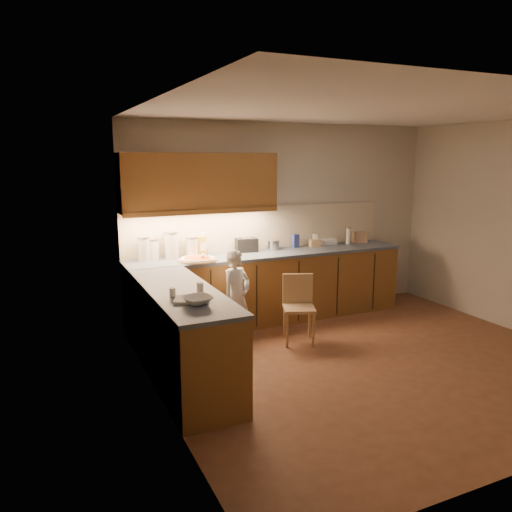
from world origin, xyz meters
The scene contains 24 objects.
room centered at (0.00, 0.00, 1.68)m, with size 4.54×4.50×2.62m.
l_counter centered at (-0.92, 1.25, 0.46)m, with size 3.77×2.62×0.92m.
backsplash centered at (-0.38, 1.99, 1.21)m, with size 3.75×0.02×0.58m, color beige.
upper_cabinets centered at (-1.27, 1.82, 1.85)m, with size 1.95×0.36×0.73m.
pizza_on_board centered at (-1.40, 1.58, 0.94)m, with size 0.46×0.46×0.19m.
child centered at (-1.10, 1.09, 0.56)m, with size 0.41×0.27×1.12m, color white.
wooden_chair centered at (-0.41, 0.86, 0.46)m, with size 0.47×0.47×0.79m.
mixing_bowl centered at (-1.95, -0.11, 0.95)m, with size 0.25×0.25×0.06m, color white.
canister_a centered at (-1.99, 1.84, 1.07)m, with size 0.15×0.15×0.30m.
canister_b centered at (-1.86, 1.89, 1.05)m, with size 0.15×0.15×0.26m.
canister_c centered at (-1.64, 1.86, 1.09)m, with size 0.18×0.18×0.33m.
canister_d centered at (-1.38, 1.85, 1.05)m, with size 0.16×0.16×0.26m.
oil_jug centered at (-1.25, 1.83, 1.06)m, with size 0.12×0.10×0.30m.
toaster centered at (-0.63, 1.88, 1.01)m, with size 0.30×0.20×0.19m.
steel_pot centered at (-0.25, 1.86, 0.99)m, with size 0.18×0.18×0.13m.
blue_box centered at (0.11, 1.89, 1.01)m, with size 0.09×0.06×0.18m, color navy.
card_box_a centered at (0.39, 1.83, 0.97)m, with size 0.14×0.10×0.10m, color tan.
white_bottle centered at (0.42, 1.87, 1.00)m, with size 0.06×0.06×0.17m, color silver.
flat_pack centered at (0.66, 1.89, 0.96)m, with size 0.20×0.14×0.08m, color white.
tall_jar centered at (0.94, 1.82, 1.04)m, with size 0.08×0.08×0.23m.
card_box_b centered at (1.17, 1.86, 0.99)m, with size 0.19×0.15×0.15m, color tan.
dough_cloth centered at (-1.97, -0.01, 0.93)m, with size 0.30×0.24×0.02m, color white.
spice_jar_a centered at (-2.09, 0.20, 0.96)m, with size 0.06×0.06×0.08m, color white.
spice_jar_b centered at (-1.81, 0.24, 0.96)m, with size 0.06×0.06×0.09m, color white.
Camera 1 is at (-3.20, -4.06, 2.16)m, focal length 35.00 mm.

